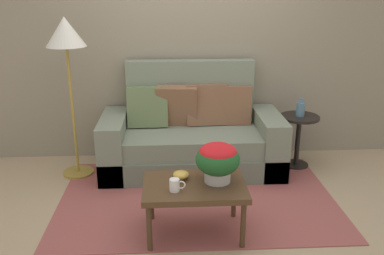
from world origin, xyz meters
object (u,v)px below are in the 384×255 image
object	(u,v)px
couch	(191,138)
side_table	(298,132)
coffee_table	(195,190)
potted_plant	(218,159)
floor_lamp	(66,44)
snack_bowl	(181,175)
table_vase	(300,109)
coffee_mug	(175,185)

from	to	relation	value
couch	side_table	xyz separation A→B (m)	(1.21, -0.04, 0.06)
coffee_table	potted_plant	bearing A→B (deg)	11.92
coffee_table	floor_lamp	bearing A→B (deg)	134.36
snack_bowl	table_vase	xyz separation A→B (m)	(1.37, 1.21, 0.19)
couch	floor_lamp	xyz separation A→B (m)	(-1.26, -0.11, 1.07)
side_table	potted_plant	world-z (taller)	potted_plant
coffee_table	table_vase	world-z (taller)	table_vase
couch	snack_bowl	world-z (taller)	couch
floor_lamp	snack_bowl	bearing A→B (deg)	-45.81
potted_plant	table_vase	bearing A→B (deg)	49.99
coffee_table	side_table	world-z (taller)	side_table
floor_lamp	potted_plant	xyz separation A→B (m)	(1.40, -1.20, -0.78)
table_vase	snack_bowl	bearing A→B (deg)	-138.44
side_table	coffee_mug	world-z (taller)	side_table
table_vase	coffee_table	bearing A→B (deg)	-133.77
side_table	coffee_mug	distance (m)	2.01
potted_plant	coffee_mug	distance (m)	0.41
side_table	coffee_mug	xyz separation A→B (m)	(-1.42, -1.43, 0.09)
coffee_table	couch	bearing A→B (deg)	88.01
couch	side_table	bearing A→B (deg)	-1.67
couch	coffee_mug	bearing A→B (deg)	-98.06
side_table	potted_plant	distance (m)	1.68
side_table	potted_plant	size ratio (longest dim) A/B	1.67
snack_bowl	table_vase	distance (m)	1.84
side_table	coffee_mug	bearing A→B (deg)	-134.86
coffee_table	potted_plant	xyz separation A→B (m)	(0.19, 0.04, 0.25)
coffee_mug	snack_bowl	distance (m)	0.22
coffee_mug	potted_plant	bearing A→B (deg)	23.40
potted_plant	snack_bowl	bearing A→B (deg)	168.04
side_table	table_vase	size ratio (longest dim) A/B	2.97
snack_bowl	floor_lamp	bearing A→B (deg)	134.19
snack_bowl	couch	bearing A→B (deg)	82.95
couch	coffee_mug	xyz separation A→B (m)	(-0.21, -1.46, 0.15)
snack_bowl	table_vase	size ratio (longest dim) A/B	0.66
side_table	snack_bowl	world-z (taller)	side_table
couch	potted_plant	bearing A→B (deg)	-83.79
coffee_mug	side_table	bearing A→B (deg)	45.14
side_table	floor_lamp	xyz separation A→B (m)	(-2.47, -0.08, 1.01)
couch	potted_plant	distance (m)	1.35
coffee_mug	coffee_table	bearing A→B (deg)	34.82
potted_plant	couch	bearing A→B (deg)	96.21
couch	coffee_table	xyz separation A→B (m)	(-0.05, -1.35, 0.05)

